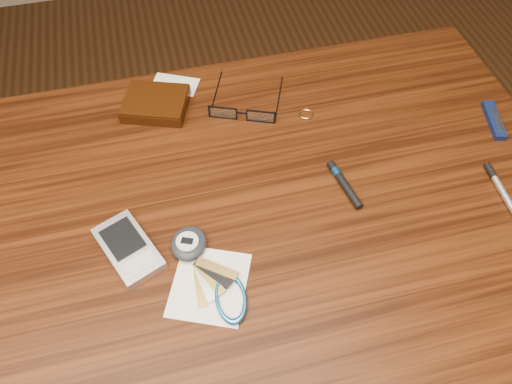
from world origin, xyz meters
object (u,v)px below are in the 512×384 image
pocket_knife (494,120)px  silver_pen (502,191)px  eyeglasses (242,112)px  pda_phone (128,248)px  wallet_and_card (156,103)px  pedometer (189,243)px  notepad_keys (220,290)px  desk (246,261)px

pocket_knife → silver_pen: size_ratio=0.69×
eyeglasses → pda_phone: 0.29m
wallet_and_card → eyeglasses: size_ratio=1.00×
pedometer → pda_phone: bearing=170.4°
pda_phone → silver_pen: pda_phone is taller
eyeglasses → silver_pen: 0.41m
pedometer → notepad_keys: size_ratio=0.52×
wallet_and_card → pedometer: bearing=-88.2°
pda_phone → notepad_keys: (0.11, -0.09, -0.00)m
desk → wallet_and_card: bearing=108.8°
pocket_knife → silver_pen: bearing=-115.2°
eyeglasses → pedometer: size_ratio=2.12×
eyeglasses → silver_pen: bearing=-36.2°
eyeglasses → pedometer: 0.26m
wallet_and_card → pedometer: size_ratio=2.12×
desk → eyeglasses: 0.24m
pocket_knife → wallet_and_card: bearing=162.5°
desk → pda_phone: bearing=-179.2°
notepad_keys → pedometer: bearing=110.2°
wallet_and_card → notepad_keys: size_ratio=1.10×
wallet_and_card → notepad_keys: 0.35m
eyeglasses → pda_phone: (-0.21, -0.21, -0.00)m
desk → notepad_keys: (-0.05, -0.09, 0.11)m
pedometer → notepad_keys: pedometer is taller
desk → pda_phone: size_ratio=8.38×
eyeglasses → pocket_knife: 0.41m
notepad_keys → silver_pen: bearing=7.2°
wallet_and_card → notepad_keys: wallet_and_card is taller
notepad_keys → silver_pen: size_ratio=1.08×
pedometer → wallet_and_card: bearing=91.8°
pda_phone → pocket_knife: size_ratio=1.42×
wallet_and_card → pda_phone: 0.27m
eyeglasses → pda_phone: bearing=-134.4°
silver_pen → notepad_keys: bearing=-172.8°
pda_phone → desk: bearing=0.8°
wallet_and_card → pda_phone: (-0.07, -0.27, -0.00)m
desk → silver_pen: 0.39m
eyeglasses → silver_pen: (0.33, -0.24, -0.01)m
eyeglasses → notepad_keys: (-0.10, -0.30, -0.01)m
desk → silver_pen: bearing=-5.4°
pda_phone → silver_pen: size_ratio=0.97×
pda_phone → wallet_and_card: bearing=75.0°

